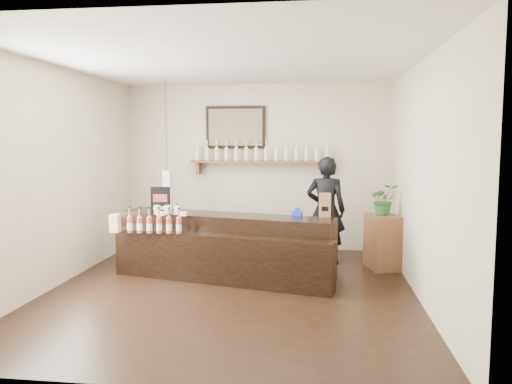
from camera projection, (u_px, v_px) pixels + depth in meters
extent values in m
plane|color=black|center=(231.00, 290.00, 6.22)|extent=(5.00, 5.00, 0.00)
plane|color=beige|center=(256.00, 167.00, 8.54)|extent=(4.50, 0.00, 4.50)
plane|color=beige|center=(171.00, 205.00, 3.61)|extent=(4.50, 0.00, 4.50)
plane|color=beige|center=(57.00, 177.00, 6.35)|extent=(0.00, 5.00, 5.00)
plane|color=beige|center=(421.00, 180.00, 5.80)|extent=(0.00, 5.00, 5.00)
plane|color=white|center=(230.00, 61.00, 5.93)|extent=(5.00, 5.00, 0.00)
cube|color=brown|center=(261.00, 162.00, 8.39)|extent=(2.40, 0.25, 0.04)
cube|color=brown|center=(199.00, 168.00, 8.57)|extent=(0.04, 0.20, 0.20)
cube|color=brown|center=(326.00, 169.00, 8.30)|extent=(0.04, 0.20, 0.20)
cube|color=black|center=(236.00, 127.00, 8.49)|extent=(1.02, 0.04, 0.72)
cube|color=#3F3528|center=(235.00, 127.00, 8.46)|extent=(0.92, 0.01, 0.62)
cube|color=white|center=(167.00, 179.00, 7.83)|extent=(0.12, 0.12, 0.28)
cylinder|color=black|center=(166.00, 125.00, 7.74)|extent=(0.01, 0.01, 1.41)
cylinder|color=silver|center=(197.00, 154.00, 8.52)|extent=(0.07, 0.07, 0.20)
cone|color=silver|center=(197.00, 147.00, 8.50)|extent=(0.07, 0.07, 0.05)
cylinder|color=silver|center=(197.00, 143.00, 8.50)|extent=(0.02, 0.02, 0.07)
cylinder|color=gold|center=(197.00, 141.00, 8.49)|extent=(0.03, 0.03, 0.02)
cylinder|color=white|center=(197.00, 155.00, 8.52)|extent=(0.07, 0.07, 0.09)
cylinder|color=silver|center=(207.00, 154.00, 8.49)|extent=(0.07, 0.07, 0.20)
cone|color=silver|center=(207.00, 147.00, 8.48)|extent=(0.07, 0.07, 0.05)
cylinder|color=silver|center=(207.00, 143.00, 8.47)|extent=(0.02, 0.02, 0.07)
cylinder|color=gold|center=(207.00, 141.00, 8.47)|extent=(0.03, 0.03, 0.02)
cylinder|color=white|center=(207.00, 156.00, 8.50)|extent=(0.07, 0.07, 0.09)
cylinder|color=silver|center=(217.00, 154.00, 8.47)|extent=(0.07, 0.07, 0.20)
cone|color=silver|center=(217.00, 147.00, 8.46)|extent=(0.07, 0.07, 0.05)
cylinder|color=silver|center=(217.00, 143.00, 8.45)|extent=(0.02, 0.02, 0.07)
cylinder|color=gold|center=(217.00, 141.00, 8.45)|extent=(0.03, 0.03, 0.02)
cylinder|color=white|center=(217.00, 156.00, 8.48)|extent=(0.07, 0.07, 0.09)
cylinder|color=silver|center=(227.00, 154.00, 8.45)|extent=(0.07, 0.07, 0.20)
cone|color=silver|center=(226.00, 147.00, 8.44)|extent=(0.07, 0.07, 0.05)
cylinder|color=silver|center=(226.00, 143.00, 8.43)|extent=(0.02, 0.02, 0.07)
cylinder|color=gold|center=(226.00, 141.00, 8.43)|extent=(0.03, 0.03, 0.02)
cylinder|color=white|center=(227.00, 156.00, 8.45)|extent=(0.07, 0.07, 0.09)
cylinder|color=silver|center=(236.00, 154.00, 8.43)|extent=(0.07, 0.07, 0.20)
cone|color=silver|center=(236.00, 147.00, 8.42)|extent=(0.07, 0.07, 0.05)
cylinder|color=silver|center=(236.00, 143.00, 8.41)|extent=(0.02, 0.02, 0.07)
cylinder|color=gold|center=(236.00, 141.00, 8.41)|extent=(0.03, 0.03, 0.02)
cylinder|color=white|center=(236.00, 156.00, 8.43)|extent=(0.07, 0.07, 0.09)
cylinder|color=silver|center=(246.00, 154.00, 8.41)|extent=(0.07, 0.07, 0.20)
cone|color=silver|center=(246.00, 147.00, 8.40)|extent=(0.07, 0.07, 0.05)
cylinder|color=silver|center=(246.00, 143.00, 8.39)|extent=(0.02, 0.02, 0.07)
cylinder|color=gold|center=(246.00, 141.00, 8.39)|extent=(0.03, 0.03, 0.02)
cylinder|color=white|center=(246.00, 156.00, 8.41)|extent=(0.07, 0.07, 0.09)
cylinder|color=silver|center=(256.00, 155.00, 8.39)|extent=(0.07, 0.07, 0.20)
cone|color=silver|center=(256.00, 147.00, 8.38)|extent=(0.07, 0.07, 0.05)
cylinder|color=silver|center=(256.00, 143.00, 8.37)|extent=(0.02, 0.02, 0.07)
cylinder|color=gold|center=(256.00, 141.00, 8.36)|extent=(0.03, 0.03, 0.02)
cylinder|color=white|center=(256.00, 156.00, 8.39)|extent=(0.07, 0.07, 0.09)
cylinder|color=silver|center=(266.00, 155.00, 8.37)|extent=(0.07, 0.07, 0.20)
cone|color=silver|center=(266.00, 147.00, 8.36)|extent=(0.07, 0.07, 0.05)
cylinder|color=silver|center=(266.00, 143.00, 8.35)|extent=(0.02, 0.02, 0.07)
cylinder|color=gold|center=(266.00, 141.00, 8.34)|extent=(0.03, 0.03, 0.02)
cylinder|color=white|center=(266.00, 156.00, 8.37)|extent=(0.07, 0.07, 0.09)
cylinder|color=silver|center=(276.00, 155.00, 8.35)|extent=(0.07, 0.07, 0.20)
cone|color=silver|center=(276.00, 147.00, 8.33)|extent=(0.07, 0.07, 0.05)
cylinder|color=silver|center=(276.00, 143.00, 8.33)|extent=(0.02, 0.02, 0.07)
cylinder|color=gold|center=(276.00, 141.00, 8.32)|extent=(0.03, 0.03, 0.02)
cylinder|color=white|center=(276.00, 156.00, 8.35)|extent=(0.07, 0.07, 0.09)
cylinder|color=silver|center=(286.00, 155.00, 8.33)|extent=(0.07, 0.07, 0.20)
cone|color=silver|center=(286.00, 147.00, 8.31)|extent=(0.07, 0.07, 0.05)
cylinder|color=silver|center=(286.00, 143.00, 8.31)|extent=(0.02, 0.02, 0.07)
cylinder|color=gold|center=(286.00, 141.00, 8.30)|extent=(0.03, 0.03, 0.02)
cylinder|color=white|center=(286.00, 156.00, 8.33)|extent=(0.07, 0.07, 0.09)
cylinder|color=silver|center=(296.00, 155.00, 8.31)|extent=(0.07, 0.07, 0.20)
cone|color=silver|center=(297.00, 147.00, 8.29)|extent=(0.07, 0.07, 0.05)
cylinder|color=silver|center=(297.00, 143.00, 8.29)|extent=(0.02, 0.02, 0.07)
cylinder|color=gold|center=(297.00, 141.00, 8.28)|extent=(0.03, 0.03, 0.02)
cylinder|color=white|center=(296.00, 156.00, 8.31)|extent=(0.07, 0.07, 0.09)
cylinder|color=silver|center=(307.00, 155.00, 8.28)|extent=(0.07, 0.07, 0.20)
cone|color=silver|center=(307.00, 147.00, 8.27)|extent=(0.07, 0.07, 0.05)
cylinder|color=silver|center=(307.00, 143.00, 8.26)|extent=(0.02, 0.02, 0.07)
cylinder|color=gold|center=(307.00, 141.00, 8.26)|extent=(0.03, 0.03, 0.02)
cylinder|color=white|center=(307.00, 156.00, 8.29)|extent=(0.07, 0.07, 0.09)
cylinder|color=silver|center=(317.00, 155.00, 8.26)|extent=(0.07, 0.07, 0.20)
cone|color=silver|center=(317.00, 147.00, 8.25)|extent=(0.07, 0.07, 0.05)
cylinder|color=silver|center=(317.00, 143.00, 8.24)|extent=(0.02, 0.02, 0.07)
cylinder|color=gold|center=(317.00, 141.00, 8.24)|extent=(0.03, 0.03, 0.02)
cylinder|color=white|center=(317.00, 156.00, 8.27)|extent=(0.07, 0.07, 0.09)
cylinder|color=silver|center=(327.00, 155.00, 8.24)|extent=(0.07, 0.07, 0.20)
cone|color=silver|center=(327.00, 147.00, 8.23)|extent=(0.07, 0.07, 0.05)
cylinder|color=silver|center=(327.00, 143.00, 8.22)|extent=(0.02, 0.02, 0.07)
cylinder|color=gold|center=(327.00, 141.00, 8.22)|extent=(0.03, 0.03, 0.02)
cylinder|color=white|center=(327.00, 156.00, 8.24)|extent=(0.07, 0.07, 0.09)
cube|color=black|center=(225.00, 245.00, 6.89)|extent=(3.07, 1.22, 0.85)
cube|color=black|center=(219.00, 259.00, 6.51)|extent=(3.01, 0.96, 0.64)
cube|color=white|center=(161.00, 213.00, 6.76)|extent=(0.10, 0.04, 0.05)
cube|color=white|center=(183.00, 214.00, 6.72)|extent=(0.10, 0.04, 0.05)
cube|color=tan|center=(115.00, 228.00, 6.64)|extent=(0.12, 0.12, 0.12)
cube|color=tan|center=(115.00, 219.00, 6.63)|extent=(0.12, 0.12, 0.12)
cube|color=silver|center=(158.00, 210.00, 6.92)|extent=(0.08, 0.08, 0.13)
cube|color=beige|center=(157.00, 210.00, 6.88)|extent=(0.07, 0.00, 0.06)
cylinder|color=black|center=(158.00, 204.00, 6.91)|extent=(0.02, 0.02, 0.03)
cube|color=silver|center=(168.00, 210.00, 6.90)|extent=(0.08, 0.08, 0.13)
cube|color=beige|center=(167.00, 210.00, 6.86)|extent=(0.07, 0.00, 0.06)
cylinder|color=black|center=(168.00, 204.00, 6.89)|extent=(0.02, 0.02, 0.03)
cube|color=silver|center=(178.00, 210.00, 6.88)|extent=(0.08, 0.08, 0.13)
cube|color=beige|center=(177.00, 210.00, 6.84)|extent=(0.07, 0.00, 0.06)
cylinder|color=black|center=(178.00, 205.00, 6.87)|extent=(0.02, 0.02, 0.03)
cylinder|color=#AA4939|center=(130.00, 225.00, 6.61)|extent=(0.07, 0.07, 0.20)
cone|color=#AA4939|center=(130.00, 215.00, 6.60)|extent=(0.07, 0.07, 0.05)
cylinder|color=#AA4939|center=(130.00, 211.00, 6.60)|extent=(0.02, 0.02, 0.07)
cylinder|color=black|center=(129.00, 207.00, 6.59)|extent=(0.03, 0.03, 0.02)
cylinder|color=white|center=(130.00, 226.00, 6.62)|extent=(0.07, 0.07, 0.09)
cylinder|color=#AA4939|center=(140.00, 225.00, 6.60)|extent=(0.07, 0.07, 0.20)
cone|color=#AA4939|center=(139.00, 216.00, 6.58)|extent=(0.07, 0.07, 0.05)
cylinder|color=#AA4939|center=(139.00, 211.00, 6.58)|extent=(0.02, 0.02, 0.07)
cylinder|color=black|center=(139.00, 208.00, 6.57)|extent=(0.03, 0.03, 0.02)
cylinder|color=white|center=(140.00, 227.00, 6.60)|extent=(0.07, 0.07, 0.09)
cylinder|color=#AA4939|center=(149.00, 225.00, 6.58)|extent=(0.07, 0.07, 0.20)
cone|color=#AA4939|center=(149.00, 216.00, 6.57)|extent=(0.07, 0.07, 0.05)
cylinder|color=#AA4939|center=(149.00, 211.00, 6.56)|extent=(0.02, 0.02, 0.07)
cylinder|color=black|center=(149.00, 208.00, 6.56)|extent=(0.03, 0.03, 0.02)
cylinder|color=white|center=(149.00, 227.00, 6.58)|extent=(0.07, 0.07, 0.09)
cylinder|color=#AA4939|center=(159.00, 226.00, 6.56)|extent=(0.07, 0.07, 0.20)
cone|color=#AA4939|center=(159.00, 216.00, 6.55)|extent=(0.07, 0.07, 0.05)
cylinder|color=#AA4939|center=(159.00, 212.00, 6.55)|extent=(0.02, 0.02, 0.07)
cylinder|color=black|center=(159.00, 208.00, 6.54)|extent=(0.03, 0.03, 0.02)
cylinder|color=white|center=(159.00, 227.00, 6.57)|extent=(0.07, 0.07, 0.09)
cylinder|color=#AA4939|center=(169.00, 226.00, 6.55)|extent=(0.07, 0.07, 0.20)
cone|color=#AA4939|center=(169.00, 216.00, 6.54)|extent=(0.07, 0.07, 0.05)
cylinder|color=#AA4939|center=(169.00, 212.00, 6.53)|extent=(0.02, 0.02, 0.07)
cylinder|color=black|center=(169.00, 208.00, 6.52)|extent=(0.03, 0.03, 0.02)
cylinder|color=white|center=(169.00, 227.00, 6.55)|extent=(0.07, 0.07, 0.09)
cylinder|color=#AA4939|center=(179.00, 226.00, 6.53)|extent=(0.07, 0.07, 0.20)
cone|color=#AA4939|center=(179.00, 216.00, 6.52)|extent=(0.07, 0.07, 0.05)
cylinder|color=#AA4939|center=(179.00, 212.00, 6.51)|extent=(0.02, 0.02, 0.07)
cylinder|color=black|center=(179.00, 208.00, 6.51)|extent=(0.03, 0.03, 0.02)
cylinder|color=white|center=(179.00, 228.00, 6.53)|extent=(0.07, 0.07, 0.09)
cube|color=black|center=(160.00, 200.00, 6.91)|extent=(0.27, 0.06, 0.38)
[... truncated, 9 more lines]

